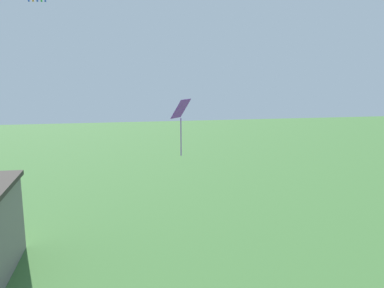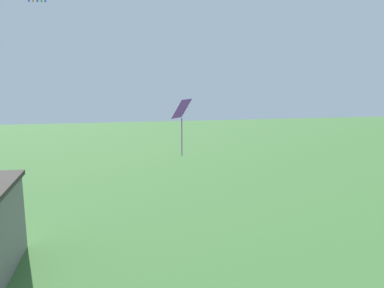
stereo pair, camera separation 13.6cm
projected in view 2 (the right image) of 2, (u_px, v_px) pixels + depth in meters
The scene contains 1 object.
kite_purple_streamer at pixel (182, 114), 21.78m from camera, with size 1.10×1.10×2.96m.
Camera 2 is at (-2.38, -8.14, 10.11)m, focal length 40.00 mm.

